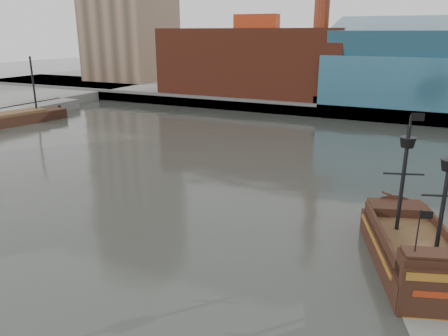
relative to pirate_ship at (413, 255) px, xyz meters
The scene contains 5 objects.
ground 17.27m from the pirate_ship, 154.09° to the right, with size 400.00×400.00×0.00m, color #2C2F29.
promenade_far 85.88m from the pirate_ship, 100.40° to the left, with size 220.00×60.00×2.00m, color slate.
seawall 57.11m from the pirate_ship, 105.76° to the left, with size 220.00×1.00×2.60m, color #4C4C49.
pirate_ship is the anchor object (origin of this frame).
docked_vessel 72.80m from the pirate_ship, 161.18° to the left, with size 8.01×20.47×13.59m.
Camera 1 is at (15.25, -23.45, 16.33)m, focal length 35.00 mm.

